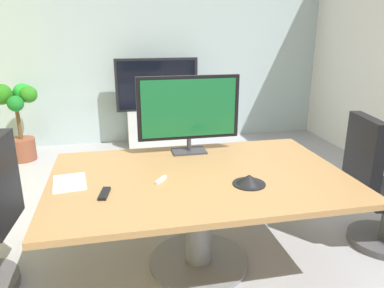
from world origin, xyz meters
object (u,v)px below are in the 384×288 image
at_px(remote_control, 104,193).
at_px(office_chair_right, 379,194).
at_px(conference_table, 199,195).
at_px(tv_monitor, 189,110).
at_px(potted_plant, 18,116).
at_px(conference_phone, 249,180).
at_px(wall_display_unit, 158,117).

bearing_deg(remote_control, office_chair_right, 14.88).
bearing_deg(conference_table, remote_control, -163.01).
xyz_separation_m(tv_monitor, potted_plant, (-1.85, 2.26, -0.49)).
relative_size(potted_plant, conference_phone, 4.72).
height_order(conference_table, remote_control, remote_control).
distance_m(wall_display_unit, conference_phone, 3.27).
bearing_deg(office_chair_right, remote_control, 104.05).
bearing_deg(tv_monitor, wall_display_unit, 89.32).
distance_m(office_chair_right, tv_monitor, 1.68).
distance_m(conference_table, conference_phone, 0.42).
bearing_deg(wall_display_unit, conference_table, -91.07).
distance_m(wall_display_unit, remote_control, 3.30).
height_order(tv_monitor, remote_control, tv_monitor).
bearing_deg(conference_phone, tv_monitor, 109.36).
height_order(wall_display_unit, potted_plant, wall_display_unit).
relative_size(office_chair_right, conference_phone, 4.95).
bearing_deg(tv_monitor, conference_phone, -70.64).
relative_size(tv_monitor, remote_control, 4.94).
height_order(tv_monitor, wall_display_unit, tv_monitor).
xyz_separation_m(potted_plant, remote_control, (1.17, -2.96, 0.14)).
xyz_separation_m(tv_monitor, wall_display_unit, (0.03, 2.50, -0.65)).
height_order(office_chair_right, conference_phone, office_chair_right).
xyz_separation_m(office_chair_right, potted_plant, (-3.31, 2.80, 0.15)).
bearing_deg(tv_monitor, remote_control, -133.96).
relative_size(tv_monitor, wall_display_unit, 0.64).
bearing_deg(potted_plant, wall_display_unit, 7.51).
relative_size(tv_monitor, potted_plant, 0.81).
relative_size(conference_table, wall_display_unit, 1.59).
bearing_deg(conference_phone, potted_plant, 125.18).
relative_size(conference_table, remote_control, 12.26).
distance_m(tv_monitor, remote_control, 1.04).
xyz_separation_m(office_chair_right, conference_phone, (-1.19, -0.20, 0.31)).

